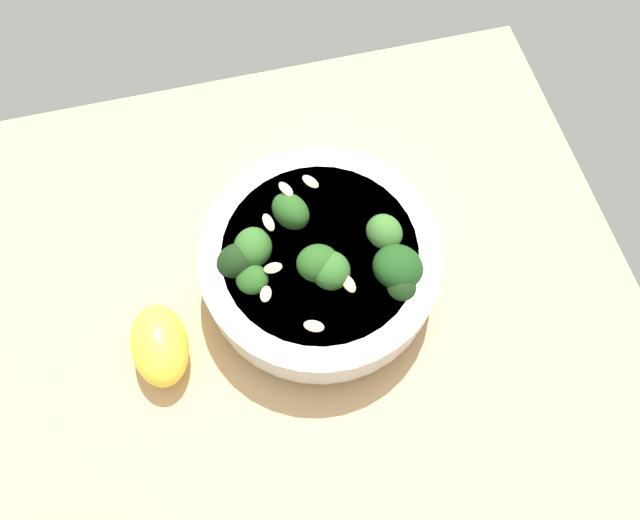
{
  "coord_description": "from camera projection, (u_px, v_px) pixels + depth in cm",
  "views": [
    {
      "loc": [
        -17.9,
        4.74,
        55.21
      ],
      "look_at": [
        4.26,
        -0.62,
        4.0
      ],
      "focal_mm": 32.98,
      "sensor_mm": 36.0,
      "label": 1
    }
  ],
  "objects": [
    {
      "name": "ground_plane",
      "position": [
        324.0,
        324.0,
        0.6
      ],
      "size": [
        63.32,
        63.32,
        4.96
      ],
      "primitive_type": "cube",
      "color": "tan"
    },
    {
      "name": "lemon_wedge",
      "position": [
        160.0,
        346.0,
        0.54
      ],
      "size": [
        8.18,
        5.46,
        5.1
      ],
      "primitive_type": "ellipsoid",
      "rotation": [
        0.0,
        0.0,
        3.18
      ],
      "color": "yellow",
      "rests_on": "ground_plane"
    },
    {
      "name": "bowl_of_broccoli",
      "position": [
        320.0,
        260.0,
        0.56
      ],
      "size": [
        22.79,
        22.79,
        9.3
      ],
      "color": "white",
      "rests_on": "ground_plane"
    }
  ]
}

